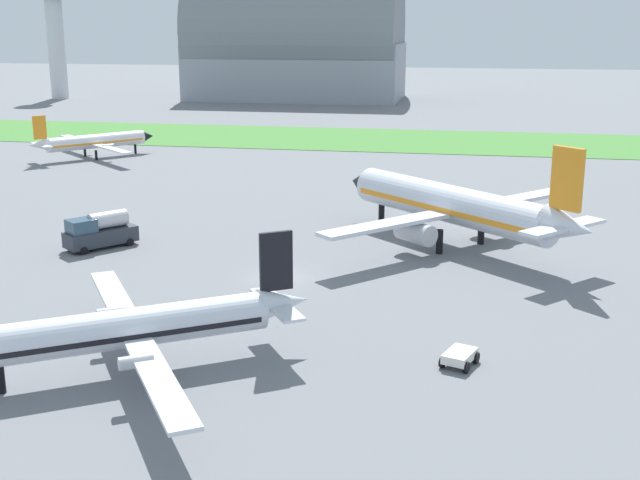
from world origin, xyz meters
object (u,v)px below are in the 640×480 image
(airplane_taxiing_turboprop, at_px, (94,141))
(airplane_midfield_jet, at_px, (454,206))
(airplane_foreground_turboprop, at_px, (134,327))
(baggage_cart_near_gate, at_px, (460,356))
(control_tower, at_px, (55,29))
(fuel_truck_midfield, at_px, (100,231))

(airplane_taxiing_turboprop, bearing_deg, airplane_midfield_jet, -85.39)
(airplane_midfield_jet, bearing_deg, airplane_foreground_turboprop, 103.33)
(baggage_cart_near_gate, xyz_separation_m, control_tower, (-107.70, 155.75, 17.24))
(airplane_foreground_turboprop, bearing_deg, fuel_truck_midfield, -93.98)
(baggage_cart_near_gate, distance_m, control_tower, 190.15)
(baggage_cart_near_gate, height_order, fuel_truck_midfield, fuel_truck_midfield)
(fuel_truck_midfield, bearing_deg, control_tower, -112.73)
(airplane_midfield_jet, height_order, baggage_cart_near_gate, airplane_midfield_jet)
(airplane_midfield_jet, xyz_separation_m, control_tower, (-106.44, 128.46, 13.96))
(control_tower, bearing_deg, airplane_foreground_turboprop, -61.03)
(airplane_midfield_jet, relative_size, fuel_truck_midfield, 3.73)
(fuel_truck_midfield, bearing_deg, airplane_midfield_jet, 139.87)
(airplane_foreground_turboprop, distance_m, airplane_taxiing_turboprop, 81.30)
(airplane_taxiing_turboprop, bearing_deg, airplane_foreground_turboprop, -111.76)
(control_tower, bearing_deg, airplane_taxiing_turboprop, -59.59)
(airplane_taxiing_turboprop, xyz_separation_m, control_tower, (-51.62, 87.95, 15.27))
(fuel_truck_midfield, bearing_deg, baggage_cart_near_gate, 96.19)
(control_tower, bearing_deg, airplane_midfield_jet, -50.35)
(airplane_foreground_turboprop, bearing_deg, control_tower, -94.20)
(airplane_taxiing_turboprop, height_order, baggage_cart_near_gate, airplane_taxiing_turboprop)
(airplane_foreground_turboprop, distance_m, control_tower, 183.82)
(airplane_foreground_turboprop, height_order, airplane_taxiing_turboprop, airplane_foreground_turboprop)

